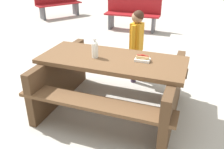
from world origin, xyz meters
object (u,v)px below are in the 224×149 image
(picnic_table, at_px, (112,80))
(hotdog_tray, at_px, (143,59))
(soda_bottle, at_px, (95,49))
(park_bench_near, at_px, (133,13))
(park_bench_mid, at_px, (58,3))
(child_in_coat, at_px, (137,38))

(picnic_table, bearing_deg, hotdog_tray, 9.13)
(soda_bottle, distance_m, park_bench_near, 4.03)
(park_bench_mid, bearing_deg, picnic_table, -49.06)
(soda_bottle, xyz_separation_m, park_bench_near, (-0.83, 3.92, -0.41))
(hotdog_tray, relative_size, child_in_coat, 0.16)
(hotdog_tray, bearing_deg, soda_bottle, -168.37)
(picnic_table, bearing_deg, soda_bottle, -163.92)
(picnic_table, relative_size, child_in_coat, 1.61)
(soda_bottle, xyz_separation_m, park_bench_mid, (-3.63, 4.47, -0.41))
(park_bench_near, height_order, park_bench_mid, same)
(park_bench_near, xyz_separation_m, park_bench_mid, (-2.80, 0.55, 0.00))
(soda_bottle, distance_m, park_bench_mid, 5.77)
(child_in_coat, xyz_separation_m, park_bench_near, (-1.05, 2.93, -0.30))
(picnic_table, relative_size, hotdog_tray, 9.94)
(soda_bottle, xyz_separation_m, hotdog_tray, (0.58, 0.12, -0.08))
(hotdog_tray, xyz_separation_m, park_bench_mid, (-4.20, 4.35, -0.33))
(park_bench_mid, bearing_deg, park_bench_near, -11.12)
(child_in_coat, relative_size, park_bench_near, 0.76)
(child_in_coat, height_order, park_bench_near, child_in_coat)
(picnic_table, distance_m, park_bench_mid, 5.84)
(hotdog_tray, distance_m, park_bench_near, 4.07)
(soda_bottle, height_order, park_bench_near, soda_bottle)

